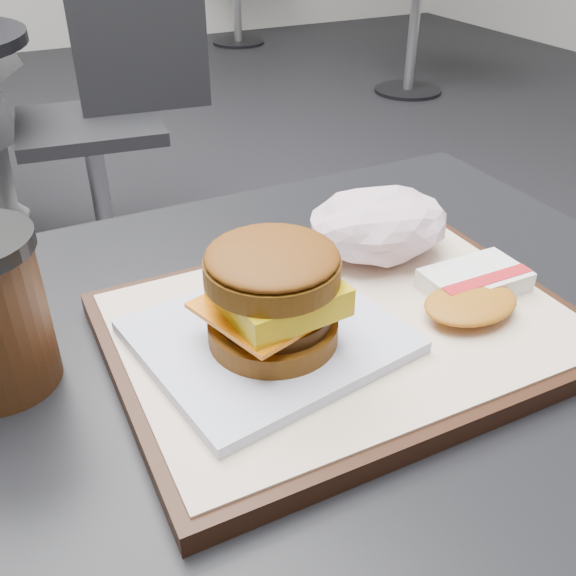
# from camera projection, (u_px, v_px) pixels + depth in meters

# --- Properties ---
(customer_table) EXTENTS (0.80, 0.60, 0.77)m
(customer_table) POSITION_uv_depth(u_px,v_px,m) (286.00, 490.00, 0.64)
(customer_table) COLOR #A5A5AA
(customer_table) RESTS_ON ground
(serving_tray) EXTENTS (0.38, 0.28, 0.02)m
(serving_tray) POSITION_uv_depth(u_px,v_px,m) (344.00, 329.00, 0.54)
(serving_tray) COLOR black
(serving_tray) RESTS_ON customer_table
(breakfast_sandwich) EXTENTS (0.21, 0.20, 0.09)m
(breakfast_sandwich) POSITION_uv_depth(u_px,v_px,m) (272.00, 305.00, 0.48)
(breakfast_sandwich) COLOR white
(breakfast_sandwich) RESTS_ON serving_tray
(hash_brown) EXTENTS (0.12, 0.09, 0.02)m
(hash_brown) POSITION_uv_depth(u_px,v_px,m) (473.00, 290.00, 0.55)
(hash_brown) COLOR white
(hash_brown) RESTS_ON serving_tray
(crumpled_wrapper) EXTENTS (0.14, 0.11, 0.06)m
(crumpled_wrapper) POSITION_uv_depth(u_px,v_px,m) (380.00, 225.00, 0.61)
(crumpled_wrapper) COLOR white
(crumpled_wrapper) RESTS_ON serving_tray
(neighbor_chair) EXTENTS (0.62, 0.47, 0.88)m
(neighbor_chair) POSITION_uv_depth(u_px,v_px,m) (109.00, 106.00, 1.96)
(neighbor_chair) COLOR #B2B2B8
(neighbor_chair) RESTS_ON ground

